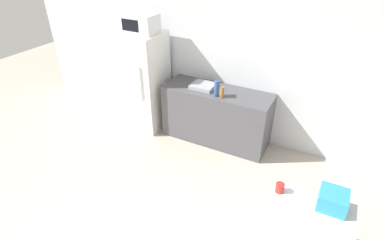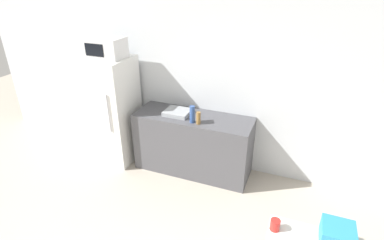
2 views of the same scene
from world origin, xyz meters
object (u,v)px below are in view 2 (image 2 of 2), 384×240
(basket, at_px, (337,236))
(jar, at_px, (275,225))
(refrigerator, at_px, (113,110))
(microwave, at_px, (105,48))
(bottle_short, at_px, (198,118))
(bottle_tall, at_px, (192,114))

(basket, height_order, jar, basket)
(refrigerator, xyz_separation_m, jar, (2.66, -1.66, 0.17))
(microwave, height_order, basket, microwave)
(bottle_short, distance_m, basket, 2.27)
(bottle_tall, xyz_separation_m, basket, (1.75, -1.56, 0.01))
(refrigerator, xyz_separation_m, bottle_short, (1.44, -0.09, 0.16))
(bottle_short, distance_m, jar, 1.99)
(jar, bearing_deg, microwave, 148.06)
(bottle_short, bearing_deg, microwave, 176.64)
(microwave, height_order, bottle_tall, microwave)
(microwave, bearing_deg, refrigerator, 69.76)
(bottle_short, xyz_separation_m, jar, (1.22, -1.57, 0.01))
(bottle_tall, xyz_separation_m, jar, (1.31, -1.59, -0.03))
(microwave, xyz_separation_m, basket, (3.10, -1.63, -0.77))
(bottle_short, xyz_separation_m, basket, (1.66, -1.55, 0.04))
(refrigerator, height_order, bottle_tall, refrigerator)
(refrigerator, bearing_deg, bottle_tall, -3.07)
(microwave, distance_m, bottle_tall, 1.56)
(bottle_tall, bearing_deg, basket, -41.73)
(refrigerator, distance_m, jar, 3.14)
(bottle_short, bearing_deg, jar, -52.27)
(bottle_tall, height_order, bottle_short, bottle_tall)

